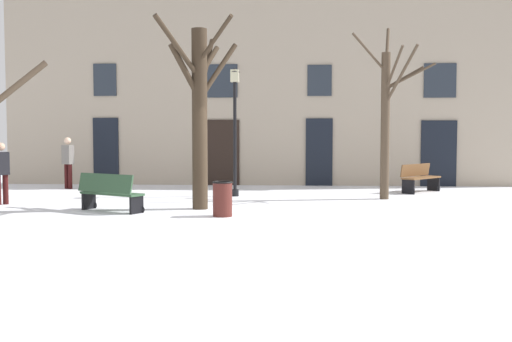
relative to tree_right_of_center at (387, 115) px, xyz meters
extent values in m
plane|color=white|center=(-3.54, -3.94, -2.37)|extent=(31.13, 31.13, 0.00)
cube|color=tan|center=(-3.54, 4.54, 1.84)|extent=(19.46, 0.40, 8.43)
cube|color=black|center=(-9.51, 4.32, -1.15)|extent=(0.94, 0.08, 2.45)
cube|color=#262D38|center=(-9.51, 4.32, 1.46)|extent=(0.85, 0.06, 1.17)
cube|color=black|center=(-5.20, 4.32, -1.19)|extent=(1.24, 0.08, 2.37)
cube|color=#262D38|center=(-5.20, 4.32, 1.40)|extent=(1.11, 0.06, 1.19)
cube|color=black|center=(-1.71, 4.32, -1.17)|extent=(0.96, 0.08, 2.42)
cube|color=#262D38|center=(-1.71, 4.32, 1.39)|extent=(0.86, 0.06, 1.10)
cube|color=black|center=(2.51, 4.32, -1.21)|extent=(1.24, 0.08, 2.34)
cube|color=#262D38|center=(2.51, 4.32, 1.36)|extent=(1.12, 0.06, 1.20)
cylinder|color=#4C3D2D|center=(-8.77, -4.02, 0.51)|extent=(1.29, 0.75, 1.22)
cylinder|color=#4C3D2D|center=(-0.04, 0.02, -0.31)|extent=(0.25, 0.25, 4.12)
cylinder|color=#4C3D2D|center=(0.30, -0.44, 1.07)|extent=(0.78, 1.00, 1.56)
cylinder|color=#4C3D2D|center=(0.59, -0.21, 1.06)|extent=(1.31, 0.53, 0.70)
cylinder|color=#4C3D2D|center=(0.13, -0.32, 1.27)|extent=(0.43, 0.76, 1.18)
cylinder|color=#4C3D2D|center=(0.06, 0.49, 1.89)|extent=(0.31, 1.05, 1.40)
cylinder|color=#4C3D2D|center=(-0.53, -0.16, 1.72)|extent=(1.04, 0.42, 1.07)
cylinder|color=#4C3D2D|center=(0.45, -0.10, 1.02)|extent=(1.06, 0.33, 0.65)
cylinder|color=#382B1E|center=(-4.90, -2.53, -0.19)|extent=(0.37, 0.37, 4.38)
cylinder|color=#382B1E|center=(-4.51, -2.13, 1.02)|extent=(0.95, 0.95, 1.49)
cylinder|color=#382B1E|center=(-4.82, -2.04, 1.13)|extent=(0.31, 1.10, 1.57)
cylinder|color=#382B1E|center=(-5.32, -3.06, 1.47)|extent=(0.97, 1.20, 1.39)
cylinder|color=#382B1E|center=(-4.46, -3.02, 1.66)|extent=(1.00, 1.09, 0.97)
cylinder|color=#382B1E|center=(-5.20, -2.77, 0.95)|extent=(0.78, 0.67, 1.32)
cylinder|color=#382B1E|center=(-4.75, -2.11, 1.25)|extent=(0.46, 0.97, 0.92)
cylinder|color=black|center=(-4.35, 0.50, -0.69)|extent=(0.10, 0.10, 3.37)
cylinder|color=black|center=(-4.35, 0.50, -2.27)|extent=(0.22, 0.22, 0.20)
cube|color=beige|center=(-4.35, 0.50, 1.18)|extent=(0.24, 0.24, 0.36)
cone|color=black|center=(-4.35, 0.50, 1.36)|extent=(0.30, 0.30, 0.14)
cylinder|color=#4C1E19|center=(-4.19, -3.79, -2.00)|extent=(0.43, 0.43, 0.75)
torus|color=black|center=(-4.19, -3.79, -1.61)|extent=(0.46, 0.46, 0.04)
cube|color=#2D4C33|center=(-6.92, -3.11, -1.95)|extent=(1.71, 1.18, 0.05)
cube|color=#2D4C33|center=(-7.02, -3.30, -1.69)|extent=(1.56, 0.90, 0.44)
cube|color=black|center=(-6.23, -3.48, -2.16)|extent=(0.24, 0.39, 0.43)
torus|color=black|center=(-6.15, -3.32, -2.29)|extent=(0.16, 0.11, 0.17)
cube|color=black|center=(-7.62, -2.75, -2.16)|extent=(0.24, 0.39, 0.43)
torus|color=black|center=(-7.54, -2.59, -2.29)|extent=(0.16, 0.11, 0.17)
cube|color=brown|center=(1.43, 2.04, -1.91)|extent=(1.46, 1.53, 0.05)
cube|color=brown|center=(1.27, 2.18, -1.67)|extent=(1.18, 1.28, 0.39)
cube|color=black|center=(0.91, 1.47, -2.14)|extent=(0.35, 0.33, 0.47)
torus|color=black|center=(1.05, 1.35, -2.29)|extent=(0.14, 0.15, 0.17)
cube|color=black|center=(1.94, 2.60, -2.14)|extent=(0.35, 0.33, 0.47)
torus|color=black|center=(2.08, 2.47, -2.29)|extent=(0.14, 0.15, 0.17)
cylinder|color=#350F0F|center=(-10.15, -1.91, -1.99)|extent=(0.14, 0.14, 0.78)
cube|color=black|center=(-10.22, -1.96, -1.30)|extent=(0.44, 0.41, 0.60)
sphere|color=tan|center=(-10.22, -1.96, -0.86)|extent=(0.21, 0.21, 0.21)
cylinder|color=#350F0F|center=(-10.31, 2.55, -1.96)|extent=(0.14, 0.14, 0.84)
cylinder|color=#350F0F|center=(-10.15, 2.46, -1.96)|extent=(0.14, 0.14, 0.84)
cube|color=slate|center=(-10.23, 2.51, -1.22)|extent=(0.44, 0.38, 0.64)
sphere|color=beige|center=(-10.23, 2.51, -0.75)|extent=(0.23, 0.23, 0.23)
camera|label=1|loc=(-2.61, -16.48, -0.58)|focal=40.45mm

